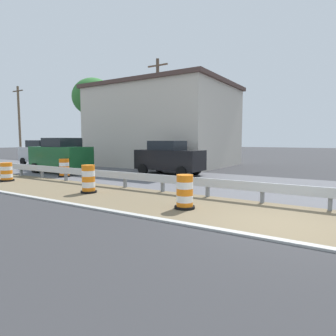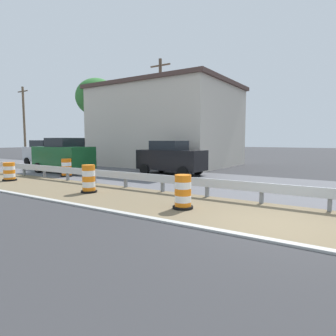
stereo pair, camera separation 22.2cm
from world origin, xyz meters
name	(u,v)px [view 1 (the left image)]	position (x,y,z in m)	size (l,w,h in m)	color
ground_plane	(279,225)	(0.00, 0.00, 0.00)	(160.00, 160.00, 0.00)	#333335
median_dirt_strip	(285,219)	(0.67, 0.00, 0.00)	(3.74, 120.00, 0.01)	#706047
far_lane_asphalt	(310,190)	(6.14, 0.00, 0.00)	(7.20, 120.00, 0.00)	#56565B
curb_near_edge	(266,239)	(-1.30, 0.00, 0.00)	(0.20, 120.00, 0.11)	#ADADA8
guardrail_median	(294,191)	(2.30, 0.04, 0.52)	(0.18, 40.38, 0.71)	silver
traffic_barrel_nearest	(185,193)	(0.25, 2.87, 0.48)	(0.64, 0.64, 1.06)	orange
traffic_barrel_close	(88,180)	(0.58, 7.49, 0.51)	(0.65, 0.65, 1.13)	orange
traffic_barrel_mid	(64,169)	(3.43, 12.61, 0.47)	(0.69, 0.69, 1.04)	orange
traffic_barrel_far	(7,173)	(0.65, 13.63, 0.43)	(0.70, 0.70, 0.96)	orange
car_trailing_near_lane	(43,153)	(7.50, 20.45, 1.05)	(2.20, 4.46, 2.10)	silver
car_mid_far_lane	(169,158)	(7.56, 8.03, 1.04)	(2.04, 4.18, 2.07)	black
car_trailing_far_lane	(61,156)	(4.66, 14.46, 1.12)	(2.13, 4.06, 2.25)	#195128
roadside_shop_near	(164,126)	(13.39, 12.21, 3.31)	(8.88, 11.15, 6.61)	beige
utility_pole_near	(158,112)	(11.59, 11.61, 4.33)	(0.24, 1.80, 8.35)	brown
utility_pole_mid	(19,122)	(11.25, 29.92, 4.14)	(0.24, 1.80, 7.97)	brown
tree_roadside	(93,98)	(11.31, 18.38, 5.89)	(3.70, 3.70, 7.60)	#4C3D2D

